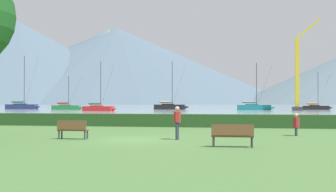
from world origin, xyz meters
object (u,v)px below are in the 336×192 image
Objects in this scene: park_bench_under_tree at (73,129)px; person_standing_walker at (177,120)px; sailboat_slip_1 at (67,107)px; park_bench_near_path at (233,134)px; sailboat_slip_4 at (99,108)px; dock_crane at (298,79)px; sailboat_slip_3 at (254,107)px; person_seated_viewer at (296,123)px; sailboat_slip_10 at (22,106)px; sailboat_slip_0 at (316,107)px; sailboat_slip_8 at (170,106)px.

park_bench_under_tree is 0.94× the size of person_standing_walker.
sailboat_slip_1 is 4.50× the size of park_bench_near_path.
sailboat_slip_4 is 41.63m from dock_crane.
person_seated_viewer is (0.53, -71.73, -0.01)m from sailboat_slip_3.
sailboat_slip_4 is 31.92m from sailboat_slip_10.
sailboat_slip_0 is 5.36× the size of person_standing_walker.
sailboat_slip_1 is 80.83m from person_seated_viewer.
sailboat_slip_3 is 1.06× the size of sailboat_slip_4.
person_standing_walker reaches higher than park_bench_near_path.
sailboat_slip_0 is at bearing 63.84° from dock_crane.
park_bench_near_path is at bearing -60.00° from sailboat_slip_4.
sailboat_slip_4 is at bearing -150.38° from sailboat_slip_0.
dock_crane is at bearing -113.64° from sailboat_slip_0.
sailboat_slip_1 reaches higher than park_bench_near_path.
park_bench_near_path is (54.16, -80.66, -0.21)m from sailboat_slip_10.
sailboat_slip_8 reaches higher than sailboat_slip_0.
person_standing_walker is 0.09× the size of dock_crane.
park_bench_near_path is 8.33m from park_bench_under_tree.
sailboat_slip_4 is at bearing 124.69° from person_seated_viewer.
park_bench_under_tree is 1.24× the size of person_seated_viewer.
sailboat_slip_1 reaches higher than person_seated_viewer.
park_bench_near_path is 0.09× the size of dock_crane.
dock_crane is (28.68, -8.92, 5.96)m from sailboat_slip_8.
sailboat_slip_3 is 71.73m from person_seated_viewer.
sailboat_slip_8 is at bearing 97.55° from park_bench_under_tree.
park_bench_near_path and park_bench_under_tree have the same top height.
sailboat_slip_8 is (10.74, 20.81, 0.12)m from sailboat_slip_4.
dock_crane is (-5.44, -11.07, 6.11)m from sailboat_slip_0.
park_bench_near_path is (-17.08, -85.64, -0.03)m from sailboat_slip_0.
park_bench_under_tree is at bearing -66.38° from sailboat_slip_10.
person_seated_viewer is (3.30, 6.55, 0.15)m from park_bench_near_path.
dock_crane is at bearing 81.91° from person_standing_walker.
sailboat_slip_1 is at bearing -166.81° from sailboat_slip_0.
sailboat_slip_4 is at bearing 109.35° from park_bench_under_tree.
sailboat_slip_3 reaches higher than sailboat_slip_0.
sailboat_slip_0 is 34.19m from sailboat_slip_8.
sailboat_slip_3 is (-14.30, -7.36, 0.13)m from sailboat_slip_0.
sailboat_slip_0 is 13.76m from dock_crane.
sailboat_slip_0 reaches higher than person_seated_viewer.
sailboat_slip_4 is at bearing -116.82° from sailboat_slip_8.
sailboat_slip_8 is 7.49× the size of park_bench_under_tree.
sailboat_slip_10 is 8.11× the size of person_standing_walker.
person_standing_walker is (-2.79, 3.04, 0.44)m from park_bench_near_path.
person_standing_walker is (-6.09, -3.51, 0.29)m from person_seated_viewer.
dock_crane reaches higher than park_bench_under_tree.
person_seated_viewer is at bearing -97.37° from sailboat_slip_0.
sailboat_slip_10 reaches higher than person_seated_viewer.
sailboat_slip_0 is 0.90× the size of sailboat_slip_4.
sailboat_slip_4 reaches higher than sailboat_slip_0.
person_standing_walker is (-19.87, -82.60, 0.41)m from sailboat_slip_0.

